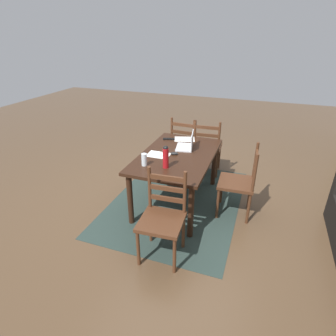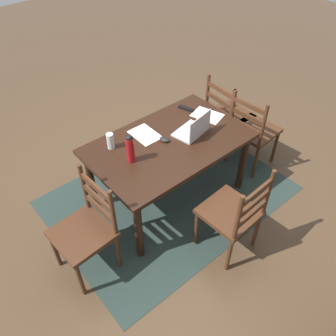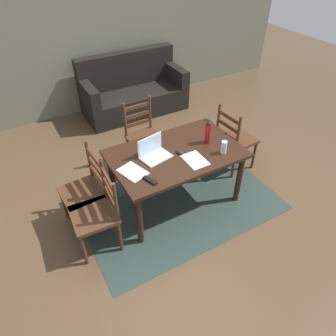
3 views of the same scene
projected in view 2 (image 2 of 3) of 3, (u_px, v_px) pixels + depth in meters
ground_plane at (169, 195)px, 3.70m from camera, size 14.00×14.00×0.00m
area_rug at (169, 195)px, 3.70m from camera, size 2.37×1.72×0.01m
dining_table at (169, 149)px, 3.26m from camera, size 1.49×0.93×0.73m
chair_left_far at (253, 131)px, 3.77m from camera, size 0.47×0.47×0.95m
chair_far_head at (233, 214)px, 2.92m from camera, size 0.46×0.46×0.95m
chair_right_far at (86, 230)px, 2.80m from camera, size 0.47×0.47×0.95m
chair_left_near at (227, 116)px, 3.98m from camera, size 0.46×0.46×0.95m
laptop at (194, 129)px, 3.24m from camera, size 0.36×0.28×0.23m
water_bottle at (130, 148)px, 2.91m from camera, size 0.07×0.07×0.28m
drinking_glass at (110, 141)px, 3.08m from camera, size 0.07×0.07×0.15m
computer_mouse at (165, 139)px, 3.20m from camera, size 0.08×0.11×0.03m
tv_remote at (186, 108)px, 3.58m from camera, size 0.10×0.18×0.02m
paper_stack_left at (145, 135)px, 3.27m from camera, size 0.21×0.30×0.00m
paper_stack_right at (207, 115)px, 3.51m from camera, size 0.29×0.35×0.00m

